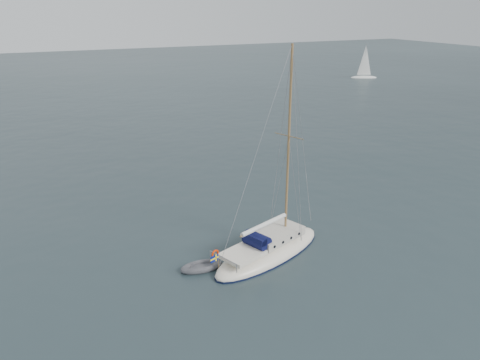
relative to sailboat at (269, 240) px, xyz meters
name	(u,v)px	position (x,y,z in m)	size (l,w,h in m)	color
ground	(235,250)	(-1.68, 1.47, -1.01)	(300.00, 300.00, 0.00)	black
sailboat	(269,240)	(0.00, 0.00, 0.00)	(9.38, 2.81, 13.36)	beige
dinghy	(202,267)	(-4.44, 0.23, -0.85)	(2.60, 1.18, 0.37)	#535459
distant_yacht_b	(365,63)	(54.97, 57.70, 2.20)	(5.68, 3.03, 7.52)	silver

